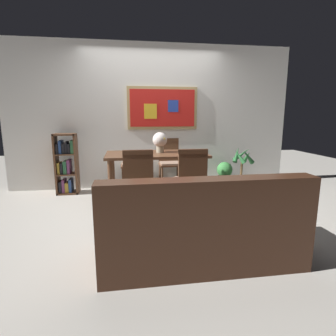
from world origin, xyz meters
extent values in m
plane|color=#B7B2A8|center=(0.00, 0.00, 0.00)|extent=(12.00, 12.00, 0.00)
cube|color=silver|center=(0.00, 1.36, 1.30)|extent=(5.20, 0.10, 2.60)
cube|color=tan|center=(0.18, 1.29, 1.46)|extent=(1.28, 0.02, 0.76)
cube|color=red|center=(0.18, 1.28, 1.46)|extent=(1.18, 0.01, 0.66)
cube|color=gold|center=(-0.05, 1.27, 1.40)|extent=(0.23, 0.00, 0.27)
cube|color=#263FA5|center=(0.37, 1.27, 1.50)|extent=(0.19, 0.00, 0.21)
cube|color=brown|center=(-0.04, 0.47, 0.73)|extent=(1.56, 0.83, 0.04)
cylinder|color=brown|center=(-0.74, 0.14, 0.36)|extent=(0.07, 0.07, 0.71)
cylinder|color=brown|center=(0.66, 0.14, 0.36)|extent=(0.07, 0.07, 0.71)
cylinder|color=brown|center=(-0.74, 0.81, 0.36)|extent=(0.07, 0.07, 0.71)
cylinder|color=brown|center=(0.66, 0.81, 0.36)|extent=(0.07, 0.07, 0.71)
cube|color=brown|center=(0.35, -0.20, 0.44)|extent=(0.40, 0.40, 0.03)
cube|color=#997A66|center=(0.35, -0.20, 0.47)|extent=(0.36, 0.36, 0.03)
cylinder|color=brown|center=(0.18, -0.37, 0.21)|extent=(0.04, 0.04, 0.42)
cylinder|color=brown|center=(0.52, -0.37, 0.21)|extent=(0.04, 0.04, 0.42)
cylinder|color=brown|center=(0.18, -0.03, 0.21)|extent=(0.04, 0.04, 0.42)
cylinder|color=brown|center=(0.52, -0.03, 0.21)|extent=(0.04, 0.04, 0.42)
cube|color=brown|center=(0.35, -0.38, 0.68)|extent=(0.38, 0.04, 0.46)
cube|color=brown|center=(0.35, -0.38, 0.88)|extent=(0.38, 0.05, 0.06)
cube|color=brown|center=(0.29, 1.15, 0.44)|extent=(0.40, 0.40, 0.03)
cube|color=#997A66|center=(0.29, 1.15, 0.47)|extent=(0.36, 0.36, 0.03)
cylinder|color=brown|center=(0.46, 1.32, 0.21)|extent=(0.04, 0.04, 0.42)
cylinder|color=brown|center=(0.12, 1.32, 0.21)|extent=(0.04, 0.04, 0.42)
cylinder|color=brown|center=(0.46, 0.98, 0.21)|extent=(0.04, 0.04, 0.42)
cylinder|color=brown|center=(0.12, 0.98, 0.21)|extent=(0.04, 0.04, 0.42)
cube|color=brown|center=(0.29, 1.33, 0.68)|extent=(0.38, 0.04, 0.46)
cube|color=brown|center=(0.29, 1.33, 0.88)|extent=(0.38, 0.05, 0.06)
cube|color=brown|center=(-0.36, -0.18, 0.44)|extent=(0.40, 0.40, 0.03)
cube|color=#997A66|center=(-0.36, -0.18, 0.47)|extent=(0.36, 0.36, 0.03)
cylinder|color=brown|center=(-0.53, -0.35, 0.21)|extent=(0.04, 0.04, 0.42)
cylinder|color=brown|center=(-0.19, -0.35, 0.21)|extent=(0.04, 0.04, 0.42)
cylinder|color=brown|center=(-0.53, -0.01, 0.21)|extent=(0.04, 0.04, 0.42)
cylinder|color=brown|center=(-0.19, -0.01, 0.21)|extent=(0.04, 0.04, 0.42)
cube|color=brown|center=(-0.36, -0.36, 0.68)|extent=(0.38, 0.04, 0.46)
cube|color=brown|center=(-0.36, -0.36, 0.88)|extent=(0.38, 0.05, 0.06)
cube|color=brown|center=(-0.40, 1.16, 0.44)|extent=(0.40, 0.40, 0.03)
cube|color=#997A66|center=(-0.40, 1.16, 0.47)|extent=(0.36, 0.36, 0.03)
cylinder|color=brown|center=(-0.23, 1.33, 0.21)|extent=(0.04, 0.04, 0.42)
cylinder|color=brown|center=(-0.57, 1.33, 0.21)|extent=(0.04, 0.04, 0.42)
cylinder|color=brown|center=(-0.23, 0.99, 0.21)|extent=(0.04, 0.04, 0.42)
cylinder|color=brown|center=(-0.57, 0.99, 0.21)|extent=(0.04, 0.04, 0.42)
cube|color=brown|center=(-0.40, 1.34, 0.68)|extent=(0.38, 0.04, 0.46)
cube|color=brown|center=(-0.40, 1.34, 0.88)|extent=(0.38, 0.05, 0.06)
cube|color=#472819|center=(0.15, -1.39, 0.20)|extent=(1.80, 0.84, 0.40)
cube|color=#472819|center=(0.15, -1.71, 0.62)|extent=(1.80, 0.20, 0.44)
cube|color=#472819|center=(-0.66, -1.39, 0.51)|extent=(0.18, 0.80, 0.22)
cube|color=#472819|center=(0.96, -1.39, 0.51)|extent=(0.18, 0.80, 0.22)
cube|color=#8C6B4C|center=(-0.30, -1.57, 0.56)|extent=(0.32, 0.16, 0.33)
cube|color=#334C72|center=(0.15, -1.57, 0.56)|extent=(0.32, 0.16, 0.33)
cube|color=brown|center=(-1.68, 1.04, 0.52)|extent=(0.03, 0.28, 1.03)
cube|color=brown|center=(-1.35, 1.04, 0.52)|extent=(0.03, 0.28, 1.03)
cube|color=brown|center=(-1.52, 1.04, 0.01)|extent=(0.36, 0.28, 0.03)
cube|color=brown|center=(-1.52, 1.04, 1.02)|extent=(0.36, 0.28, 0.03)
cube|color=brown|center=(-1.52, 1.04, 0.34)|extent=(0.30, 0.28, 0.02)
cube|color=brown|center=(-1.52, 1.04, 0.69)|extent=(0.30, 0.28, 0.02)
cube|color=black|center=(-1.63, 1.04, 0.13)|extent=(0.04, 0.22, 0.19)
cube|color=#7F3F72|center=(-1.58, 1.04, 0.14)|extent=(0.04, 0.22, 0.22)
cube|color=gold|center=(-1.52, 1.04, 0.11)|extent=(0.06, 0.22, 0.17)
cube|color=#2D4C8C|center=(-1.47, 1.04, 0.14)|extent=(0.05, 0.22, 0.22)
cube|color=gold|center=(-1.63, 1.04, 0.45)|extent=(0.04, 0.22, 0.19)
cube|color=black|center=(-1.59, 1.04, 0.45)|extent=(0.04, 0.22, 0.18)
cube|color=#337247|center=(-1.53, 1.04, 0.46)|extent=(0.06, 0.22, 0.22)
cube|color=#7F3F72|center=(-1.47, 1.04, 0.47)|extent=(0.05, 0.22, 0.24)
cube|color=black|center=(-1.64, 1.04, 0.78)|extent=(0.04, 0.22, 0.16)
cube|color=#2D4C8C|center=(-1.59, 1.04, 0.81)|extent=(0.04, 0.22, 0.22)
cube|color=black|center=(-1.54, 1.04, 0.79)|extent=(0.04, 0.22, 0.17)
cube|color=black|center=(-1.49, 1.04, 0.80)|extent=(0.04, 0.22, 0.20)
cube|color=black|center=(-1.45, 1.04, 0.78)|extent=(0.04, 0.22, 0.16)
cube|color=#337247|center=(-1.39, 1.04, 0.81)|extent=(0.05, 0.22, 0.22)
cylinder|color=#B2ADA3|center=(1.31, 1.03, 0.11)|extent=(0.27, 0.27, 0.22)
cylinder|color=#332319|center=(1.31, 1.03, 0.21)|extent=(0.24, 0.24, 0.02)
sphere|color=#387F3D|center=(1.31, 1.03, 0.33)|extent=(0.29, 0.29, 0.29)
cylinder|color=#387F3D|center=(1.37, 0.89, 0.12)|extent=(0.03, 0.03, 0.28)
cylinder|color=#387F3D|center=(1.44, 1.12, 0.12)|extent=(0.03, 0.03, 0.27)
cylinder|color=#B2ADA3|center=(1.49, 0.69, 0.10)|extent=(0.24, 0.24, 0.20)
cylinder|color=#332319|center=(1.49, 0.69, 0.19)|extent=(0.21, 0.21, 0.02)
cylinder|color=brown|center=(1.49, 0.69, 0.37)|extent=(0.04, 0.04, 0.33)
cone|color=#235B2D|center=(1.58, 0.70, 0.62)|extent=(0.11, 0.22, 0.23)
cone|color=#235B2D|center=(1.54, 0.83, 0.64)|extent=(0.32, 0.18, 0.28)
cone|color=#235B2D|center=(1.42, 0.75, 0.66)|extent=(0.21, 0.22, 0.29)
cone|color=#235B2D|center=(1.41, 0.62, 0.64)|extent=(0.22, 0.22, 0.26)
cone|color=#235B2D|center=(1.54, 0.56, 0.65)|extent=(0.29, 0.18, 0.28)
cylinder|color=tan|center=(0.03, 0.54, 0.81)|extent=(0.12, 0.12, 0.12)
sphere|color=silver|center=(0.03, 0.54, 0.95)|extent=(0.23, 0.23, 0.23)
sphere|color=silver|center=(-0.01, 0.62, 0.94)|extent=(0.07, 0.07, 0.07)
sphere|color=#EACC4C|center=(0.08, 0.46, 0.97)|extent=(0.05, 0.05, 0.05)
sphere|color=#D86633|center=(0.12, 0.57, 0.95)|extent=(0.07, 0.07, 0.07)
camera|label=1|loc=(-0.50, -3.73, 1.33)|focal=28.99mm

